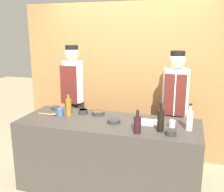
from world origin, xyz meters
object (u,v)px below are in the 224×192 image
at_px(cup_blue, 60,112).
at_px(chef_left, 73,98).
at_px(bottle_soy, 161,120).
at_px(sauce_bowl_brown, 98,113).
at_px(cutting_board, 149,122).
at_px(wooden_spoon, 50,114).
at_px(sauce_bowl_yellow, 56,108).
at_px(bottle_clear, 190,120).
at_px(bottle_amber, 69,107).
at_px(sauce_bowl_red, 83,111).
at_px(cup_steel, 172,124).
at_px(bottle_wine, 137,124).
at_px(sauce_bowl_orange, 171,132).
at_px(chef_right, 175,109).
at_px(sauce_bowl_white, 114,121).

bearing_deg(cup_blue, chef_left, 98.08).
relative_size(bottle_soy, chef_left, 0.19).
xyz_separation_m(sauce_bowl_brown, cutting_board, (0.69, -0.14, -0.02)).
xyz_separation_m(cup_blue, wooden_spoon, (-0.15, -0.02, -0.04)).
bearing_deg(cutting_board, chef_left, 155.78).
relative_size(sauce_bowl_yellow, chef_left, 0.07).
bearing_deg(bottle_clear, sauce_bowl_brown, 168.37).
bearing_deg(wooden_spoon, sauce_bowl_brown, 17.31).
relative_size(bottle_amber, chef_left, 0.18).
height_order(sauce_bowl_red, cup_steel, cup_steel).
bearing_deg(sauce_bowl_brown, bottle_wine, -38.05).
distance_m(cup_blue, wooden_spoon, 0.15).
bearing_deg(sauce_bowl_yellow, bottle_soy, -15.36).
distance_m(bottle_wine, cup_steel, 0.45).
bearing_deg(cutting_board, cup_steel, -12.68).
height_order(sauce_bowl_orange, chef_right, chef_right).
distance_m(sauce_bowl_brown, sauce_bowl_yellow, 0.65).
bearing_deg(cup_steel, sauce_bowl_white, -176.05).
bearing_deg(chef_left, bottle_amber, -70.95).
distance_m(sauce_bowl_brown, sauce_bowl_orange, 1.07).
xyz_separation_m(sauce_bowl_brown, bottle_wine, (0.62, -0.48, 0.07)).
relative_size(sauce_bowl_red, bottle_soy, 0.39).
bearing_deg(sauce_bowl_orange, sauce_bowl_red, 159.63).
xyz_separation_m(sauce_bowl_yellow, bottle_amber, (0.30, -0.20, 0.10)).
xyz_separation_m(cup_steel, chef_right, (-0.01, 0.62, 0.00)).
bearing_deg(chef_left, sauce_bowl_red, -51.86).
distance_m(sauce_bowl_orange, cutting_board, 0.42).
xyz_separation_m(cup_steel, chef_left, (-1.51, 0.62, 0.04)).
xyz_separation_m(cup_blue, chef_right, (1.42, 0.59, -0.01)).
bearing_deg(sauce_bowl_orange, cup_steel, 91.46).
relative_size(bottle_clear, chef_right, 0.18).
bearing_deg(sauce_bowl_white, sauce_bowl_orange, -16.31).
bearing_deg(sauce_bowl_yellow, cup_blue, -49.64).
bearing_deg(chef_right, bottle_amber, -156.38).
bearing_deg(bottle_soy, sauce_bowl_brown, 156.83).
bearing_deg(bottle_amber, sauce_bowl_yellow, 146.52).
height_order(cup_steel, chef_right, chef_right).
bearing_deg(sauce_bowl_orange, bottle_clear, 49.25).
relative_size(bottle_wine, wooden_spoon, 1.02).
distance_m(bottle_amber, cup_steel, 1.32).
distance_m(sauce_bowl_white, cup_steel, 0.68).
bearing_deg(bottle_amber, cup_blue, -169.14).
bearing_deg(cup_steel, cutting_board, 167.32).
bearing_deg(bottle_soy, sauce_bowl_orange, -34.29).
xyz_separation_m(sauce_bowl_orange, bottle_clear, (0.18, 0.21, 0.09)).
distance_m(sauce_bowl_orange, bottle_amber, 1.36).
bearing_deg(chef_right, sauce_bowl_white, -135.17).
bearing_deg(sauce_bowl_red, chef_right, 20.14).
height_order(cutting_board, cup_blue, cup_blue).
bearing_deg(chef_left, sauce_bowl_yellow, -105.50).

